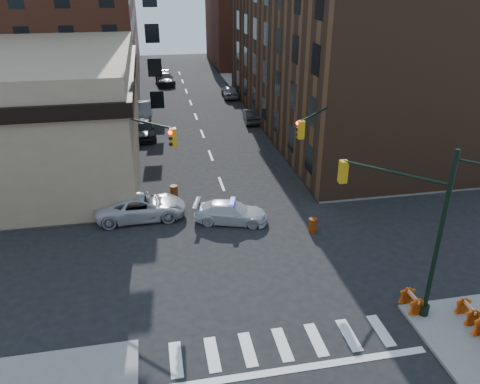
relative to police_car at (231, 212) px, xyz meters
name	(u,v)px	position (x,y,z in m)	size (l,w,h in m)	color
ground	(249,257)	(0.30, -4.20, -0.67)	(140.00, 140.00, 0.00)	black
sidewalk_ne	(374,96)	(23.30, 28.55, -0.59)	(34.00, 54.50, 0.15)	gray
commercial_row_ne	(333,55)	(13.30, 18.30, 6.33)	(14.00, 34.00, 14.00)	#4C2F1E
filler_nw	(72,14)	(-15.70, 57.80, 7.33)	(20.00, 18.00, 16.00)	brown
filler_ne	(260,26)	(14.30, 53.80, 5.33)	(16.00, 16.00, 12.00)	brown
signal_pole_se	(415,222)	(6.33, -9.72, 3.95)	(5.40, 5.27, 8.00)	black
signal_pole_nw	(135,157)	(-5.55, 1.14, 3.67)	(3.58, 3.67, 8.00)	black
signal_pole_ne	(322,144)	(6.13, 1.16, 3.67)	(3.67, 3.58, 8.00)	black
tree_ne_near	(268,86)	(7.80, 21.80, 2.82)	(3.00, 3.00, 4.85)	black
tree_ne_far	(252,71)	(7.80, 29.80, 2.82)	(3.00, 3.00, 4.85)	black
police_car	(231,212)	(0.00, 0.00, 0.00)	(1.87, 4.61, 1.34)	silver
pickup	(141,207)	(-5.50, 1.60, 0.12)	(2.61, 5.65, 1.57)	#B9B8BC
parked_car_wnear	(144,129)	(-5.20, 17.70, 0.15)	(1.94, 4.83, 1.65)	black
parked_car_wfar	(144,110)	(-5.20, 24.84, 0.12)	(1.68, 4.81, 1.58)	gray
parked_car_wdeep	(165,79)	(-2.20, 40.27, 0.14)	(2.25, 5.54, 1.61)	black
parked_car_enear	(251,115)	(5.80, 20.73, 0.03)	(1.48, 4.23, 1.39)	black
parked_car_efar	(230,91)	(5.38, 31.47, 0.10)	(1.80, 4.48, 1.53)	gray
pedestrian_a	(116,189)	(-7.17, 4.29, 0.26)	(0.57, 0.37, 1.55)	black
pedestrian_b	(37,192)	(-12.29, 4.66, 0.33)	(0.82, 0.64, 1.69)	black
pedestrian_c	(56,194)	(-10.93, 3.80, 0.47)	(1.16, 0.48, 1.99)	#1F262E
barrel_road	(313,225)	(4.64, -2.18, -0.23)	(0.49, 0.49, 0.88)	red
barrel_bank	(174,192)	(-3.28, 4.12, -0.21)	(0.51, 0.51, 0.92)	orange
barricade_se_a	(412,302)	(6.70, -10.07, -0.10)	(1.12, 0.56, 0.84)	orange
barricade_se_b	(468,312)	(8.80, -11.20, -0.11)	(1.08, 0.54, 0.81)	red
barricade_nw_a	(130,210)	(-6.20, 1.50, -0.04)	(1.29, 0.64, 0.97)	#D23C09
barricade_nw_b	(82,210)	(-9.22, 2.09, -0.03)	(1.30, 0.65, 0.98)	#C23F09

